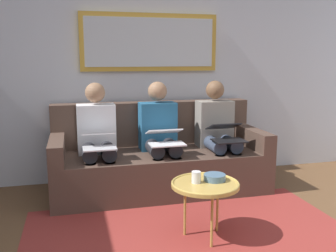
# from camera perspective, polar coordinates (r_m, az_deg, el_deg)

# --- Properties ---
(wall_rear) EXTENTS (6.00, 0.12, 2.60)m
(wall_rear) POSITION_cam_1_polar(r_m,az_deg,el_deg) (4.38, -2.93, 9.18)
(wall_rear) COLOR #B7BCC6
(wall_rear) RESTS_ON ground_plane
(area_rug) EXTENTS (2.60, 1.80, 0.01)m
(area_rug) POSITION_cam_1_polar(r_m,az_deg,el_deg) (3.02, 4.14, -16.98)
(area_rug) COLOR maroon
(area_rug) RESTS_ON ground_plane
(couch) EXTENTS (2.20, 0.90, 0.90)m
(couch) POSITION_cam_1_polar(r_m,az_deg,el_deg) (4.05, -1.46, -5.07)
(couch) COLOR #4C382D
(couch) RESTS_ON ground_plane
(framed_mirror) EXTENTS (1.54, 0.05, 0.63)m
(framed_mirror) POSITION_cam_1_polar(r_m,az_deg,el_deg) (4.29, -2.71, 12.50)
(framed_mirror) COLOR #B7892D
(coffee_table) EXTENTS (0.52, 0.52, 0.46)m
(coffee_table) POSITION_cam_1_polar(r_m,az_deg,el_deg) (2.92, 5.63, -8.88)
(coffee_table) COLOR tan
(coffee_table) RESTS_ON ground_plane
(cup) EXTENTS (0.07, 0.07, 0.09)m
(cup) POSITION_cam_1_polar(r_m,az_deg,el_deg) (2.91, 4.27, -7.71)
(cup) COLOR silver
(cup) RESTS_ON coffee_table
(bowl) EXTENTS (0.17, 0.17, 0.05)m
(bowl) POSITION_cam_1_polar(r_m,az_deg,el_deg) (2.98, 7.05, -7.70)
(bowl) COLOR slate
(bowl) RESTS_ON coffee_table
(person_left) EXTENTS (0.38, 0.58, 1.14)m
(person_left) POSITION_cam_1_polar(r_m,az_deg,el_deg) (4.11, 7.48, -0.69)
(person_left) COLOR gray
(person_left) RESTS_ON couch
(laptop_black) EXTENTS (0.32, 0.39, 0.17)m
(laptop_black) POSITION_cam_1_polar(r_m,az_deg,el_deg) (3.89, 8.73, -0.98)
(laptop_black) COLOR black
(person_middle) EXTENTS (0.38, 0.58, 1.14)m
(person_middle) POSITION_cam_1_polar(r_m,az_deg,el_deg) (3.92, -1.25, -1.14)
(person_middle) COLOR #235B84
(person_middle) RESTS_ON couch
(laptop_white) EXTENTS (0.34, 0.33, 0.14)m
(laptop_white) POSITION_cam_1_polar(r_m,az_deg,el_deg) (3.68, -0.40, -1.67)
(laptop_white) COLOR white
(person_right) EXTENTS (0.38, 0.58, 1.14)m
(person_right) POSITION_cam_1_polar(r_m,az_deg,el_deg) (3.83, -10.63, -1.59)
(person_right) COLOR silver
(person_right) RESTS_ON couch
(laptop_silver) EXTENTS (0.30, 0.33, 0.14)m
(laptop_silver) POSITION_cam_1_polar(r_m,az_deg,el_deg) (3.58, -10.38, -2.13)
(laptop_silver) COLOR silver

